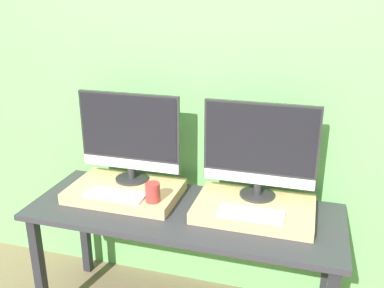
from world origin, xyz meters
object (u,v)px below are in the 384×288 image
at_px(monitor_left, 129,135).
at_px(mug, 153,192).
at_px(monitor_right, 260,148).
at_px(keyboard_right, 251,214).
at_px(keyboard_left, 115,195).

relative_size(monitor_left, mug, 5.79).
height_order(monitor_right, keyboard_right, monitor_right).
xyz_separation_m(monitor_left, keyboard_right, (0.72, -0.21, -0.26)).
bearing_deg(mug, monitor_right, 22.85).
height_order(monitor_left, monitor_right, same).
height_order(keyboard_left, mug, mug).
height_order(monitor_left, keyboard_left, monitor_left).
height_order(keyboard_left, monitor_right, monitor_right).
relative_size(mug, keyboard_right, 0.31).
xyz_separation_m(keyboard_left, keyboard_right, (0.72, 0.00, 0.00)).
bearing_deg(keyboard_left, keyboard_right, 0.00).
height_order(mug, keyboard_right, mug).
bearing_deg(monitor_right, keyboard_left, -163.49).
height_order(monitor_left, mug, monitor_left).
bearing_deg(mug, monitor_left, 134.98).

